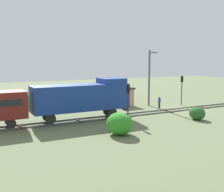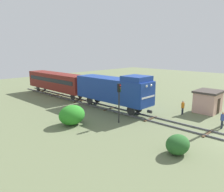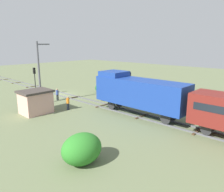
{
  "view_description": "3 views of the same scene",
  "coord_description": "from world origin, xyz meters",
  "px_view_note": "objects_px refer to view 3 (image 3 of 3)",
  "views": [
    {
      "loc": [
        -29.61,
        26.9,
        7.1
      ],
      "look_at": [
        0.94,
        11.1,
        2.46
      ],
      "focal_mm": 45.0,
      "sensor_mm": 36.0,
      "label": 1
    },
    {
      "loc": [
        -20.15,
        -3.62,
        7.75
      ],
      "look_at": [
        -1.06,
        14.61,
        2.11
      ],
      "focal_mm": 35.0,
      "sensor_mm": 36.0,
      "label": 2
    },
    {
      "loc": [
        19.4,
        29.47,
        7.96
      ],
      "look_at": [
        -1.18,
        10.21,
        1.22
      ],
      "focal_mm": 35.0,
      "sensor_mm": 36.0,
      "label": 3
    }
  ],
  "objects_px": {
    "traffic_signal_mid": "(129,82)",
    "relay_hut": "(36,102)",
    "worker_by_signal": "(68,102)",
    "traffic_signal_near": "(35,77)",
    "locomotive": "(138,92)",
    "worker_near_track": "(57,93)",
    "catenary_mast": "(39,72)"
  },
  "relations": [
    {
      "from": "relay_hut",
      "to": "locomotive",
      "type": "bearing_deg",
      "value": 129.04
    },
    {
      "from": "traffic_signal_mid",
      "to": "traffic_signal_near",
      "type": "bearing_deg",
      "value": -63.74
    },
    {
      "from": "traffic_signal_near",
      "to": "locomotive",
      "type": "bearing_deg",
      "value": 100.44
    },
    {
      "from": "traffic_signal_near",
      "to": "worker_near_track",
      "type": "bearing_deg",
      "value": 99.53
    },
    {
      "from": "worker_near_track",
      "to": "traffic_signal_near",
      "type": "bearing_deg",
      "value": 116.35
    },
    {
      "from": "traffic_signal_near",
      "to": "relay_hut",
      "type": "height_order",
      "value": "traffic_signal_near"
    },
    {
      "from": "traffic_signal_near",
      "to": "traffic_signal_mid",
      "type": "distance_m",
      "value": 14.92
    },
    {
      "from": "worker_near_track",
      "to": "worker_by_signal",
      "type": "height_order",
      "value": "same"
    },
    {
      "from": "relay_hut",
      "to": "catenary_mast",
      "type": "bearing_deg",
      "value": -127.46
    },
    {
      "from": "traffic_signal_mid",
      "to": "worker_by_signal",
      "type": "distance_m",
      "value": 8.61
    },
    {
      "from": "locomotive",
      "to": "worker_near_track",
      "type": "xyz_separation_m",
      "value": [
        2.4,
        -12.61,
        -1.78
      ]
    },
    {
      "from": "catenary_mast",
      "to": "traffic_signal_mid",
      "type": "bearing_deg",
      "value": 134.14
    },
    {
      "from": "traffic_signal_near",
      "to": "relay_hut",
      "type": "bearing_deg",
      "value": 62.11
    },
    {
      "from": "traffic_signal_near",
      "to": "catenary_mast",
      "type": "bearing_deg",
      "value": 70.0
    },
    {
      "from": "locomotive",
      "to": "worker_by_signal",
      "type": "bearing_deg",
      "value": -60.88
    },
    {
      "from": "locomotive",
      "to": "worker_by_signal",
      "type": "distance_m",
      "value": 8.81
    },
    {
      "from": "traffic_signal_mid",
      "to": "worker_by_signal",
      "type": "height_order",
      "value": "traffic_signal_mid"
    },
    {
      "from": "traffic_signal_near",
      "to": "catenary_mast",
      "type": "distance_m",
      "value": 5.26
    },
    {
      "from": "traffic_signal_mid",
      "to": "relay_hut",
      "type": "bearing_deg",
      "value": -25.74
    },
    {
      "from": "traffic_signal_near",
      "to": "worker_near_track",
      "type": "xyz_separation_m",
      "value": [
        -0.8,
        4.77,
        -2.07
      ]
    },
    {
      "from": "traffic_signal_mid",
      "to": "worker_near_track",
      "type": "distance_m",
      "value": 10.57
    },
    {
      "from": "locomotive",
      "to": "traffic_signal_near",
      "type": "height_order",
      "value": "locomotive"
    },
    {
      "from": "traffic_signal_near",
      "to": "traffic_signal_mid",
      "type": "height_order",
      "value": "traffic_signal_near"
    },
    {
      "from": "worker_near_track",
      "to": "catenary_mast",
      "type": "bearing_deg",
      "value": -162.81
    },
    {
      "from": "catenary_mast",
      "to": "relay_hut",
      "type": "relative_size",
      "value": 2.38
    },
    {
      "from": "traffic_signal_near",
      "to": "catenary_mast",
      "type": "xyz_separation_m",
      "value": [
        1.74,
        4.78,
        1.34
      ]
    },
    {
      "from": "traffic_signal_mid",
      "to": "worker_near_track",
      "type": "xyz_separation_m",
      "value": [
        5.8,
        -8.61,
        -1.97
      ]
    },
    {
      "from": "worker_near_track",
      "to": "catenary_mast",
      "type": "relative_size",
      "value": 0.2
    },
    {
      "from": "traffic_signal_near",
      "to": "worker_by_signal",
      "type": "bearing_deg",
      "value": 84.19
    },
    {
      "from": "locomotive",
      "to": "relay_hut",
      "type": "relative_size",
      "value": 3.31
    },
    {
      "from": "locomotive",
      "to": "traffic_signal_mid",
      "type": "bearing_deg",
      "value": -130.4
    },
    {
      "from": "locomotive",
      "to": "traffic_signal_near",
      "type": "xyz_separation_m",
      "value": [
        3.2,
        -17.37,
        0.29
      ]
    }
  ]
}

